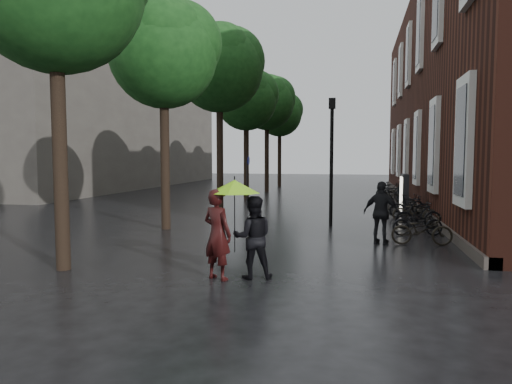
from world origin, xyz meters
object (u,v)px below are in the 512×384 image
(lamp_post, at_px, (332,149))
(person_burgundy, at_px, (217,234))
(ad_lightbox, at_px, (404,195))
(pedestrian_walking, at_px, (382,213))
(person_black, at_px, (253,237))
(parked_bicycles, at_px, (402,202))

(lamp_post, bearing_deg, person_burgundy, -103.32)
(lamp_post, bearing_deg, ad_lightbox, 50.08)
(pedestrian_walking, xyz_separation_m, ad_lightbox, (1.31, 6.86, -0.01))
(person_burgundy, bearing_deg, pedestrian_walking, -102.52)
(person_black, xyz_separation_m, ad_lightbox, (4.17, 11.42, 0.04))
(ad_lightbox, bearing_deg, person_burgundy, -111.93)
(parked_bicycles, bearing_deg, pedestrian_walking, -99.17)
(pedestrian_walking, bearing_deg, lamp_post, -42.83)
(person_black, distance_m, ad_lightbox, 12.16)
(person_burgundy, distance_m, pedestrian_walking, 5.98)
(parked_bicycles, bearing_deg, person_black, -108.07)
(ad_lightbox, bearing_deg, parked_bicycles, 89.21)
(person_burgundy, xyz_separation_m, person_black, (0.71, 0.23, -0.08))
(parked_bicycles, bearing_deg, lamp_post, -120.84)
(person_black, height_order, ad_lightbox, ad_lightbox)
(person_burgundy, bearing_deg, parked_bicycles, -86.33)
(lamp_post, bearing_deg, person_black, -98.71)
(pedestrian_walking, bearing_deg, person_burgundy, 73.83)
(person_black, relative_size, ad_lightbox, 0.96)
(parked_bicycles, distance_m, ad_lightbox, 1.56)
(person_burgundy, distance_m, parked_bicycles, 14.05)
(parked_bicycles, height_order, lamp_post, lamp_post)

